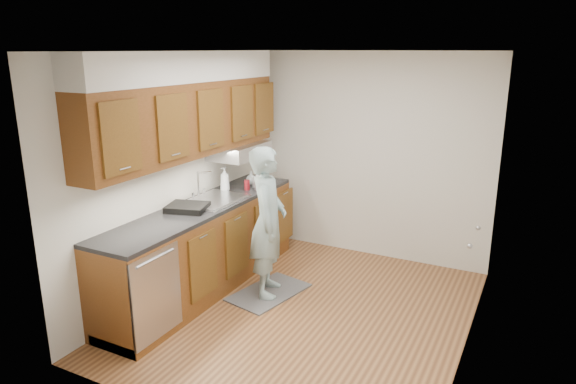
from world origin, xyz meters
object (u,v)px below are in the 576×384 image
object	(u,v)px
steel_can	(257,185)
soda_can	(247,185)
soap_bottle_a	(225,179)
dish_rack	(187,207)
soap_bottle_c	(251,178)
person	(268,212)
soap_bottle_b	(258,180)

from	to	relation	value
steel_can	soda_can	bearing A→B (deg)	-150.48
soap_bottle_a	dish_rack	size ratio (longest dim) A/B	0.72
soap_bottle_c	steel_can	xyz separation A→B (m)	(0.20, -0.18, -0.02)
person	dish_rack	world-z (taller)	person
soap_bottle_c	steel_can	world-z (taller)	soap_bottle_c
person	soap_bottle_a	size ratio (longest dim) A/B	6.34
soap_bottle_c	soap_bottle_b	bearing A→B (deg)	-36.60
soap_bottle_b	dish_rack	world-z (taller)	soap_bottle_b
soda_can	dish_rack	distance (m)	0.95
soap_bottle_a	soda_can	size ratio (longest dim) A/B	2.42
steel_can	person	bearing A→B (deg)	-51.66
soda_can	steel_can	distance (m)	0.12
person	steel_can	xyz separation A→B (m)	(-0.48, 0.60, 0.09)
soap_bottle_b	dish_rack	size ratio (longest dim) A/B	0.53
person	soap_bottle_c	bearing A→B (deg)	18.29
soap_bottle_b	dish_rack	distance (m)	1.09
soap_bottle_b	soda_can	xyz separation A→B (m)	(-0.07, -0.12, -0.04)
soap_bottle_a	soda_can	xyz separation A→B (m)	(0.19, 0.17, -0.08)
dish_rack	soda_can	bearing A→B (deg)	66.19
soap_bottle_b	soap_bottle_c	bearing A→B (deg)	143.40
steel_can	dish_rack	bearing A→B (deg)	-103.01
person	steel_can	distance (m)	0.77
soap_bottle_a	steel_can	distance (m)	0.38
person	soda_can	xyz separation A→B (m)	(-0.58, 0.54, 0.09)
soap_bottle_b	soda_can	distance (m)	0.15
steel_can	soap_bottle_b	bearing A→B (deg)	117.60
soap_bottle_a	person	bearing A→B (deg)	-25.99
soap_bottle_a	soda_can	distance (m)	0.27
soda_can	dish_rack	size ratio (longest dim) A/B	0.30
soap_bottle_a	steel_can	size ratio (longest dim) A/B	2.29
dish_rack	soap_bottle_b	bearing A→B (deg)	63.36
soap_bottle_c	soda_can	world-z (taller)	soap_bottle_c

